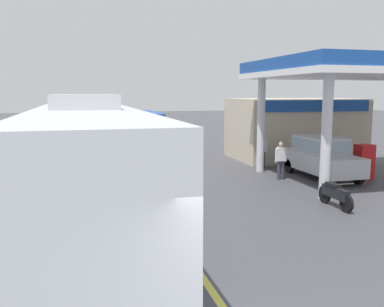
# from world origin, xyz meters

# --- Properties ---
(ground) EXTENTS (120.00, 120.00, 0.00)m
(ground) POSITION_xyz_m (0.00, 20.00, 0.00)
(ground) COLOR #424247
(lane_divider_stripe) EXTENTS (0.16, 50.00, 0.01)m
(lane_divider_stripe) POSITION_xyz_m (0.00, 15.00, 0.00)
(lane_divider_stripe) COLOR #D8CC4C
(lane_divider_stripe) RESTS_ON ground
(coach_bus_main) EXTENTS (2.60, 11.04, 3.69)m
(coach_bus_main) POSITION_xyz_m (-2.16, 6.10, 1.72)
(coach_bus_main) COLOR silver
(coach_bus_main) RESTS_ON ground
(gas_station_roadside) EXTENTS (9.10, 11.95, 5.10)m
(gas_station_roadside) POSITION_xyz_m (9.66, 15.52, 2.63)
(gas_station_roadside) COLOR #194799
(gas_station_roadside) RESTS_ON ground
(car_at_pump) EXTENTS (1.70, 4.20, 1.82)m
(car_at_pump) POSITION_xyz_m (7.92, 11.95, 1.01)
(car_at_pump) COLOR #B2B2B7
(car_at_pump) RESTS_ON ground
(minibus_opposing_lane) EXTENTS (2.04, 6.13, 2.44)m
(minibus_opposing_lane) POSITION_xyz_m (1.84, 24.05, 1.47)
(minibus_opposing_lane) COLOR #264C9E
(minibus_opposing_lane) RESTS_ON ground
(motorcycle_parked_forecourt) EXTENTS (0.55, 1.80, 0.92)m
(motorcycle_parked_forecourt) POSITION_xyz_m (5.68, 7.54, 0.44)
(motorcycle_parked_forecourt) COLOR black
(motorcycle_parked_forecourt) RESTS_ON ground
(pedestrian_near_pump) EXTENTS (0.55, 0.22, 1.66)m
(pedestrian_near_pump) POSITION_xyz_m (6.02, 12.03, 0.93)
(pedestrian_near_pump) COLOR #33333F
(pedestrian_near_pump) RESTS_ON ground
(pedestrian_by_shop) EXTENTS (0.55, 0.22, 1.66)m
(pedestrian_by_shop) POSITION_xyz_m (6.44, 14.85, 0.93)
(pedestrian_by_shop) COLOR #33333F
(pedestrian_by_shop) RESTS_ON ground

